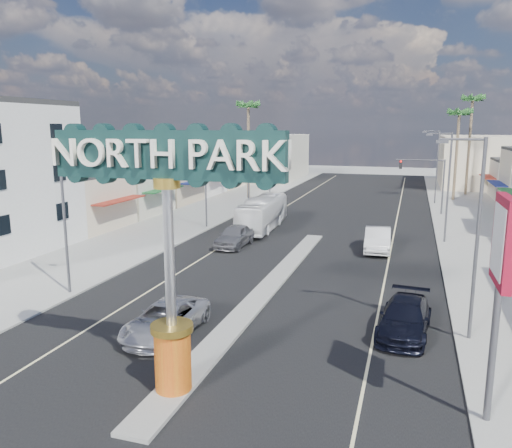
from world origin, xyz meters
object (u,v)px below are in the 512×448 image
Objects in this scene: gateway_sign at (168,232)px; streetlight_l_near at (66,207)px; suv_left at (166,319)px; suv_right at (405,318)px; streetlight_l_mid at (207,174)px; streetlight_r_near at (474,230)px; streetlight_r_mid at (446,182)px; bank_pylon_sign at (502,254)px; streetlight_r_far at (436,163)px; palm_right_far at (472,104)px; streetlight_l_far at (271,160)px; palm_right_mid at (459,117)px; car_parked_right at (378,240)px; palm_left_far at (248,110)px; city_bus at (263,213)px; traffic_signal_right at (426,175)px; car_parked_left at (234,236)px; traffic_signal_left at (263,171)px.

gateway_sign is 1.02× the size of streetlight_l_near.
suv_right reaches higher than suv_left.
streetlight_r_near is at bearing -43.79° from streetlight_l_mid.
gateway_sign is 7.37m from suv_left.
streetlight_r_mid is 26.67m from bank_pylon_sign.
streetlight_r_far is 0.64× the size of palm_right_far.
streetlight_l_far is 24.41m from palm_right_mid.
palm_right_mid reaches higher than car_parked_right.
palm_left_far is at bearing 122.46° from suv_right.
streetlight_r_far is at bearing 50.19° from city_bus.
car_parked_right is at bearing 103.40° from suv_right.
streetlight_r_near is at bearing -75.63° from car_parked_right.
streetlight_r_mid is 1.66× the size of car_parked_right.
streetlight_l_mid is 17.04m from car_parked_right.
bank_pylon_sign reaches higher than city_bus.
palm_right_far reaches higher than suv_right.
streetlight_r_far is (0.00, 42.00, 0.00)m from streetlight_r_near.
streetlight_r_near is 14.20m from suv_left.
palm_right_mid is 0.86× the size of palm_right_far.
suv_right is (-2.62, -42.08, -4.29)m from streetlight_r_far.
city_bus is (-14.57, -12.88, -2.79)m from traffic_signal_right.
streetlight_r_near is (20.87, 0.00, 0.00)m from streetlight_l_near.
streetlight_l_far is (0.00, 42.00, 0.00)m from streetlight_l_near.
palm_left_far is (-23.43, -2.00, 6.43)m from streetlight_r_far.
streetlight_l_mid reaches higher than car_parked_left.
streetlight_r_near is 5.03m from suv_right.
streetlight_l_far is 46.07m from suv_right.
suv_left is (-15.64, -49.49, -9.86)m from palm_right_mid.
car_parked_right is at bearing -101.35° from traffic_signal_right.
traffic_signal_right is 0.67× the size of streetlight_r_near.
streetlight_l_mid is 1.00× the size of streetlight_r_near.
streetlight_r_mid is at bearing 90.00° from streetlight_r_near.
streetlight_r_far is at bearing -122.69° from palm_right_mid.
bank_pylon_sign reaches higher than suv_left.
bank_pylon_sign is (0.06, -48.67, 0.56)m from streetlight_r_far.
traffic_signal_left is 0.67× the size of streetlight_r_mid.
suv_left is at bearing -107.51° from traffic_signal_right.
car_parked_left is at bearing 70.19° from streetlight_l_near.
palm_right_far reaches higher than gateway_sign.
streetlight_l_far is 0.74× the size of palm_right_mid.
traffic_signal_right is 24.11m from streetlight_l_mid.
streetlight_r_mid is (20.87, 0.00, 0.00)m from streetlight_l_mid.
palm_right_mid is at bearing 73.23° from suv_left.
streetlight_l_mid is at bearing 90.00° from streetlight_l_near.
city_bus reaches higher than suv_right.
suv_left is (-11.82, -37.49, -3.53)m from traffic_signal_right.
palm_left_far reaches higher than streetlight_r_mid.
streetlight_l_far is at bearing 112.35° from bank_pylon_sign.
suv_right is (18.25, -42.08, -4.29)m from streetlight_l_far.
car_parked_right is (-3.68, -18.36, -3.38)m from traffic_signal_right.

